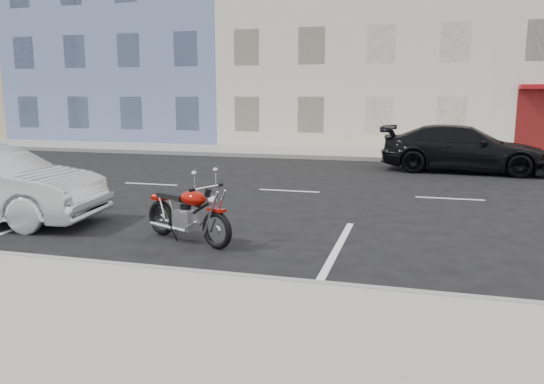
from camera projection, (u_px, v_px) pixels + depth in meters
The scene contains 7 objects.
ground at pixel (366, 195), 13.34m from camera, with size 120.00×120.00×0.00m, color black.
sidewalk_far at pixel (269, 151), 22.89m from camera, with size 80.00×3.40×0.15m, color gray.
curb_far at pixel (257, 156), 21.27m from camera, with size 80.00×0.12×0.16m, color gray.
bldg_blue at pixel (157, 26), 31.28m from camera, with size 12.00×12.00×13.00m, color #6376A4.
bldg_cream at pixel (361, 33), 28.29m from camera, with size 12.00×12.00×11.50m, color beige.
motorcycle at pixel (218, 222), 8.54m from camera, with size 1.89×0.98×1.01m.
car_far at pixel (463, 149), 17.24m from camera, with size 2.12×5.21×1.51m, color black.
Camera 1 is at (1.18, -13.28, 2.47)m, focal length 35.00 mm.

